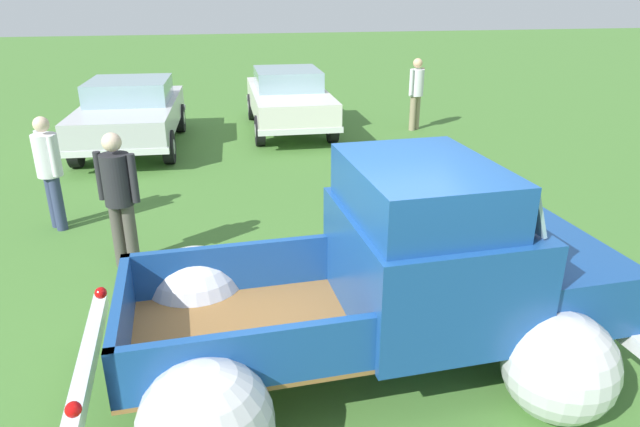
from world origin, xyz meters
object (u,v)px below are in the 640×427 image
object	(u,v)px
show_car_0	(131,111)
show_car_1	(288,97)
vintage_pickup_truck	(397,290)
spectator_2	(416,90)
spectator_1	(49,167)
spectator_0	(119,193)

from	to	relation	value
show_car_0	show_car_1	world-z (taller)	same
vintage_pickup_truck	spectator_2	world-z (taller)	vintage_pickup_truck
vintage_pickup_truck	show_car_1	world-z (taller)	vintage_pickup_truck
vintage_pickup_truck	spectator_1	xyz separation A→B (m)	(-3.80, 3.92, 0.17)
vintage_pickup_truck	spectator_0	bearing A→B (deg)	134.20
spectator_0	spectator_2	xyz separation A→B (m)	(5.97, 6.25, -0.00)
show_car_0	spectator_2	world-z (taller)	spectator_2
vintage_pickup_truck	show_car_1	size ratio (longest dim) A/B	1.12
show_car_0	spectator_0	world-z (taller)	spectator_0
spectator_0	show_car_1	bearing A→B (deg)	179.57
vintage_pickup_truck	spectator_1	size ratio (longest dim) A/B	2.89
show_car_0	spectator_0	size ratio (longest dim) A/B	2.48
spectator_0	spectator_1	bearing A→B (deg)	-118.83
spectator_0	spectator_2	bearing A→B (deg)	159.37
spectator_2	spectator_1	bearing A→B (deg)	88.47
spectator_1	spectator_2	world-z (taller)	spectator_2
show_car_0	show_car_1	distance (m)	3.66
spectator_1	vintage_pickup_truck	bearing A→B (deg)	98.86
spectator_1	show_car_0	bearing A→B (deg)	-132.63
vintage_pickup_truck	spectator_0	xyz separation A→B (m)	(-2.67, 2.48, 0.22)
spectator_2	show_car_1	bearing A→B (deg)	43.33
show_car_0	spectator_1	size ratio (longest dim) A/B	2.59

